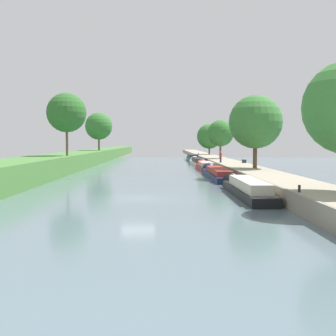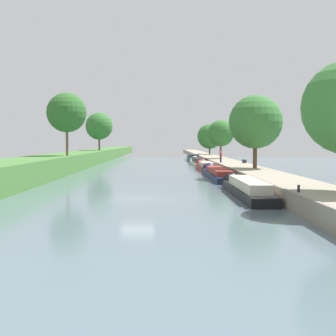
# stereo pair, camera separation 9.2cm
# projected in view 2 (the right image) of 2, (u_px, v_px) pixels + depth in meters

# --- Properties ---
(ground_plane) EXTENTS (160.00, 160.00, 0.00)m
(ground_plane) POSITION_uv_depth(u_px,v_px,m) (138.00, 198.00, 31.52)
(ground_plane) COLOR slate
(right_towpath) EXTENTS (4.33, 260.00, 1.15)m
(right_towpath) POSITION_uv_depth(u_px,v_px,m) (298.00, 190.00, 31.62)
(right_towpath) COLOR #9E937F
(right_towpath) RESTS_ON ground_plane
(stone_quay) EXTENTS (0.25, 260.00, 1.20)m
(stone_quay) POSITION_uv_depth(u_px,v_px,m) (268.00, 190.00, 31.59)
(stone_quay) COLOR gray
(stone_quay) RESTS_ON ground_plane
(narrowboat_black) EXTENTS (1.95, 13.72, 1.97)m
(narrowboat_black) POSITION_uv_depth(u_px,v_px,m) (245.00, 188.00, 33.26)
(narrowboat_black) COLOR black
(narrowboat_black) RESTS_ON ground_plane
(narrowboat_navy) EXTENTS (2.12, 16.50, 2.01)m
(narrowboat_navy) POSITION_uv_depth(u_px,v_px,m) (217.00, 173.00, 49.83)
(narrowboat_navy) COLOR #141E42
(narrowboat_navy) RESTS_ON ground_plane
(narrowboat_red) EXTENTS (2.13, 11.82, 2.02)m
(narrowboat_red) POSITION_uv_depth(u_px,v_px,m) (205.00, 166.00, 64.12)
(narrowboat_red) COLOR maroon
(narrowboat_red) RESTS_ON ground_plane
(narrowboat_cream) EXTENTS (2.13, 16.08, 2.04)m
(narrowboat_cream) POSITION_uv_depth(u_px,v_px,m) (198.00, 162.00, 78.08)
(narrowboat_cream) COLOR beige
(narrowboat_cream) RESTS_ON ground_plane
(narrowboat_teal) EXTENTS (2.08, 11.69, 2.11)m
(narrowboat_teal) POSITION_uv_depth(u_px,v_px,m) (193.00, 158.00, 92.25)
(narrowboat_teal) COLOR #195B60
(narrowboat_teal) RESTS_ON ground_plane
(tree_rightbank_midnear) EXTENTS (6.14, 6.14, 8.42)m
(tree_rightbank_midnear) POSITION_uv_depth(u_px,v_px,m) (255.00, 122.00, 48.16)
(tree_rightbank_midnear) COLOR brown
(tree_rightbank_midnear) RESTS_ON right_towpath
(tree_rightbank_midfar) EXTENTS (4.82, 4.82, 7.02)m
(tree_rightbank_midfar) POSITION_uv_depth(u_px,v_px,m) (221.00, 133.00, 76.69)
(tree_rightbank_midfar) COLOR brown
(tree_rightbank_midfar) RESTS_ON right_towpath
(tree_rightbank_far) EXTENTS (6.01, 6.01, 7.35)m
(tree_rightbank_far) POSITION_uv_depth(u_px,v_px,m) (210.00, 136.00, 101.35)
(tree_rightbank_far) COLOR #4C3828
(tree_rightbank_far) RESTS_ON right_towpath
(tree_leftbank_downstream) EXTENTS (5.23, 5.23, 8.34)m
(tree_leftbank_downstream) POSITION_uv_depth(u_px,v_px,m) (67.00, 113.00, 55.58)
(tree_leftbank_downstream) COLOR brown
(tree_leftbank_downstream) RESTS_ON left_grassy_bank
(tree_leftbank_upstream) EXTENTS (5.82, 5.82, 8.11)m
(tree_leftbank_upstream) POSITION_uv_depth(u_px,v_px,m) (99.00, 126.00, 90.14)
(tree_leftbank_upstream) COLOR brown
(tree_leftbank_upstream) RESTS_ON left_grassy_bank
(person_walking) EXTENTS (0.34, 0.34, 1.66)m
(person_walking) POSITION_uv_depth(u_px,v_px,m) (221.00, 157.00, 61.98)
(person_walking) COLOR #282D42
(person_walking) RESTS_ON right_towpath
(mooring_bollard_near) EXTENTS (0.16, 0.16, 0.45)m
(mooring_bollard_near) POSITION_uv_depth(u_px,v_px,m) (299.00, 189.00, 25.67)
(mooring_bollard_near) COLOR black
(mooring_bollard_near) RESTS_ON right_towpath
(mooring_bollard_far) EXTENTS (0.16, 0.16, 0.45)m
(mooring_bollard_far) POSITION_uv_depth(u_px,v_px,m) (199.00, 154.00, 97.34)
(mooring_bollard_far) COLOR black
(mooring_bollard_far) RESTS_ON right_towpath
(park_bench) EXTENTS (0.44, 1.50, 0.47)m
(park_bench) POSITION_uv_depth(u_px,v_px,m) (244.00, 160.00, 61.23)
(park_bench) COLOR #333338
(park_bench) RESTS_ON right_towpath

